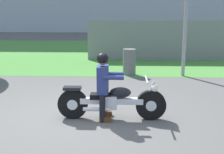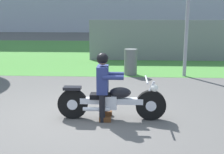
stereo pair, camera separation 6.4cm
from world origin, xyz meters
name	(u,v)px [view 2 (the right image)]	position (x,y,z in m)	size (l,w,h in m)	color
ground	(77,117)	(0.00, 0.00, 0.00)	(120.00, 120.00, 0.00)	#565451
grass_verge	(107,52)	(0.00, 9.90, 0.00)	(60.00, 12.00, 0.01)	#478438
motorcycle_lead	(112,101)	(0.75, -0.06, 0.38)	(2.24, 0.66, 0.87)	black
rider_lead	(104,81)	(0.58, -0.06, 0.81)	(0.55, 0.48, 1.39)	black
trash_can	(131,62)	(1.18, 4.27, 0.45)	(0.45, 0.45, 0.91)	#595E5B
fence_segment	(168,41)	(2.86, 7.37, 0.90)	(7.00, 0.06, 1.80)	slate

